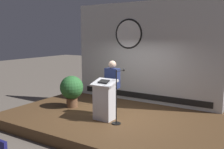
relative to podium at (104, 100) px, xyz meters
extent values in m
plane|color=#6B6056|center=(0.10, 0.40, -0.84)|extent=(40.00, 40.00, 0.00)
cube|color=brown|center=(0.10, 0.40, -0.69)|extent=(6.40, 4.00, 0.30)
cube|color=silver|center=(0.10, 2.25, 1.18)|extent=(5.28, 0.10, 3.45)
cylinder|color=black|center=(-0.43, 2.20, 1.83)|extent=(1.04, 0.02, 1.04)
cylinder|color=white|center=(-0.43, 2.19, 1.83)|extent=(0.93, 0.02, 0.93)
cube|color=black|center=(0.10, 2.20, -0.32)|extent=(4.75, 0.02, 0.20)
cube|color=silver|center=(0.00, 0.00, -0.04)|extent=(0.52, 0.40, 1.00)
cube|color=silver|center=(0.00, 0.00, 0.49)|extent=(0.64, 0.50, 0.18)
cube|color=black|center=(0.00, -0.02, 0.54)|extent=(0.28, 0.20, 0.07)
cylinder|color=black|center=(-0.04, 0.48, -0.14)|extent=(0.26, 0.26, 0.80)
cube|color=navy|center=(-0.04, 0.48, 0.55)|extent=(0.40, 0.24, 0.58)
sphere|color=beige|center=(-0.04, 0.48, 0.94)|extent=(0.22, 0.22, 0.22)
cylinder|color=black|center=(0.47, -0.15, -0.53)|extent=(0.24, 0.24, 0.02)
cylinder|color=black|center=(0.47, -0.15, 0.18)|extent=(0.03, 0.03, 1.44)
cylinder|color=black|center=(0.47, 0.05, 0.85)|extent=(0.02, 0.39, 0.02)
sphere|color=#262626|center=(0.47, 0.24, 0.85)|extent=(0.07, 0.07, 0.07)
cylinder|color=brown|center=(-1.57, 0.45, -0.39)|extent=(0.36, 0.36, 0.30)
sphere|color=#2D6B33|center=(-1.57, 0.45, 0.11)|extent=(0.75, 0.75, 0.75)
camera|label=1|loc=(3.65, -5.51, 1.76)|focal=39.55mm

